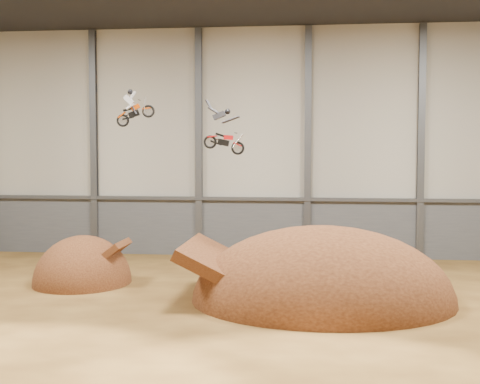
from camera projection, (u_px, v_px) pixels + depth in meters
name	position (u px, v px, depth m)	size (l,w,h in m)	color
floor	(217.00, 316.00, 26.40)	(40.00, 40.00, 0.00)	#523515
back_wall	(253.00, 142.00, 40.81)	(40.00, 0.10, 14.00)	#B9B3A4
lower_band_back	(253.00, 228.00, 41.05)	(39.80, 0.18, 3.50)	#505358
steel_rail	(253.00, 199.00, 40.79)	(39.80, 0.35, 0.20)	#47494F
steel_column_1	(94.00, 142.00, 41.76)	(0.40, 0.36, 13.90)	#47494F
steel_column_2	(199.00, 142.00, 40.99)	(0.40, 0.36, 13.90)	#47494F
steel_column_3	(308.00, 142.00, 40.23)	(0.40, 0.36, 13.90)	#47494F
steel_column_4	(421.00, 142.00, 39.46)	(0.40, 0.36, 13.90)	#47494F
takeoff_ramp	(83.00, 283.00, 32.91)	(4.72, 5.44, 4.72)	#422010
landing_ramp	(322.00, 301.00, 29.03)	(11.37, 10.06, 6.56)	#422010
fmx_rider_a	(138.00, 104.00, 31.24)	(1.85, 0.71, 1.68)	#C03E02
fmx_rider_b	(223.00, 128.00, 29.66)	(2.47, 0.71, 2.12)	red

